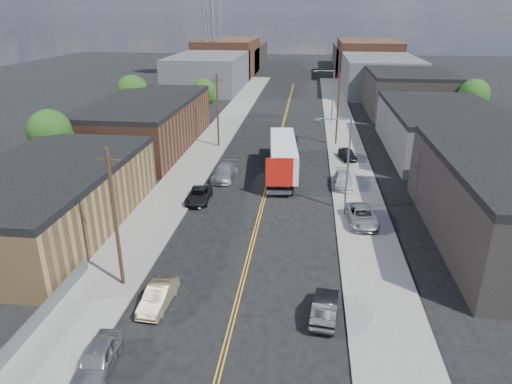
% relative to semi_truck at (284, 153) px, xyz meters
% --- Properties ---
extents(ground, '(260.00, 260.00, 0.00)m').
position_rel_semi_truck_xyz_m(ground, '(-1.50, 24.83, -2.42)').
color(ground, black).
rests_on(ground, ground).
extents(centerline, '(0.32, 120.00, 0.01)m').
position_rel_semi_truck_xyz_m(centerline, '(-1.50, 9.83, -2.41)').
color(centerline, gold).
rests_on(centerline, ground).
extents(sidewalk_left, '(5.00, 140.00, 0.15)m').
position_rel_semi_truck_xyz_m(sidewalk_left, '(-11.00, 9.83, -2.34)').
color(sidewalk_left, slate).
rests_on(sidewalk_left, ground).
extents(sidewalk_right, '(5.00, 140.00, 0.15)m').
position_rel_semi_truck_xyz_m(sidewalk_right, '(8.00, 9.83, -2.34)').
color(sidewalk_right, slate).
rests_on(sidewalk_right, ground).
extents(warehouse_tan, '(12.00, 22.00, 5.60)m').
position_rel_semi_truck_xyz_m(warehouse_tan, '(-19.50, -17.17, 0.38)').
color(warehouse_tan, olive).
rests_on(warehouse_tan, ground).
extents(warehouse_brown, '(12.00, 26.00, 6.60)m').
position_rel_semi_truck_xyz_m(warehouse_brown, '(-19.50, 8.83, 0.88)').
color(warehouse_brown, '#502F20').
rests_on(warehouse_brown, ground).
extents(industrial_right_b, '(14.00, 24.00, 6.10)m').
position_rel_semi_truck_xyz_m(industrial_right_b, '(20.50, 10.83, 0.63)').
color(industrial_right_b, '#3C3C3F').
rests_on(industrial_right_b, ground).
extents(industrial_right_c, '(14.00, 22.00, 7.60)m').
position_rel_semi_truck_xyz_m(industrial_right_c, '(20.50, 36.83, 1.38)').
color(industrial_right_c, black).
rests_on(industrial_right_c, ground).
extents(skyline_left_a, '(16.00, 30.00, 8.00)m').
position_rel_semi_truck_xyz_m(skyline_left_a, '(-21.50, 59.83, 1.58)').
color(skyline_left_a, '#3C3C3F').
rests_on(skyline_left_a, ground).
extents(skyline_right_a, '(16.00, 30.00, 8.00)m').
position_rel_semi_truck_xyz_m(skyline_right_a, '(18.50, 59.83, 1.58)').
color(skyline_right_a, '#3C3C3F').
rests_on(skyline_right_a, ground).
extents(skyline_left_b, '(16.00, 26.00, 10.00)m').
position_rel_semi_truck_xyz_m(skyline_left_b, '(-21.50, 84.83, 2.58)').
color(skyline_left_b, '#502F20').
rests_on(skyline_left_b, ground).
extents(skyline_right_b, '(16.00, 26.00, 10.00)m').
position_rel_semi_truck_xyz_m(skyline_right_b, '(18.50, 84.83, 2.58)').
color(skyline_right_b, '#502F20').
rests_on(skyline_right_b, ground).
extents(skyline_left_c, '(16.00, 40.00, 7.00)m').
position_rel_semi_truck_xyz_m(skyline_left_c, '(-21.50, 104.83, 1.08)').
color(skyline_left_c, black).
rests_on(skyline_left_c, ground).
extents(skyline_right_c, '(16.00, 40.00, 7.00)m').
position_rel_semi_truck_xyz_m(skyline_right_c, '(18.50, 104.83, 1.08)').
color(skyline_right_c, black).
rests_on(skyline_right_c, ground).
extents(streetlight_near, '(3.39, 0.25, 9.00)m').
position_rel_semi_truck_xyz_m(streetlight_near, '(6.10, -10.17, 2.91)').
color(streetlight_near, gray).
rests_on(streetlight_near, ground).
extents(streetlight_far, '(3.39, 0.25, 9.00)m').
position_rel_semi_truck_xyz_m(streetlight_far, '(6.10, 24.83, 2.91)').
color(streetlight_far, gray).
rests_on(streetlight_far, ground).
extents(utility_pole_left_near, '(1.60, 0.26, 10.00)m').
position_rel_semi_truck_xyz_m(utility_pole_left_near, '(-9.70, -25.17, 2.72)').
color(utility_pole_left_near, black).
rests_on(utility_pole_left_near, ground).
extents(utility_pole_left_far, '(1.60, 0.26, 10.00)m').
position_rel_semi_truck_xyz_m(utility_pole_left_far, '(-9.70, 9.83, 2.72)').
color(utility_pole_left_far, black).
rests_on(utility_pole_left_far, ground).
extents(utility_pole_right, '(1.60, 0.26, 10.00)m').
position_rel_semi_truck_xyz_m(utility_pole_right, '(6.70, 12.83, 2.72)').
color(utility_pole_right, black).
rests_on(utility_pole_right, ground).
extents(chainlink_fence, '(0.05, 16.00, 1.22)m').
position_rel_semi_truck_xyz_m(chainlink_fence, '(-13.00, -31.67, -1.76)').
color(chainlink_fence, slate).
rests_on(chainlink_fence, ground).
extents(tree_left_near, '(4.85, 4.76, 7.91)m').
position_rel_semi_truck_xyz_m(tree_left_near, '(-25.44, -5.17, 2.76)').
color(tree_left_near, black).
rests_on(tree_left_near, ground).
extents(tree_left_mid, '(5.10, 5.04, 8.37)m').
position_rel_semi_truck_xyz_m(tree_left_mid, '(-25.44, 19.83, 3.06)').
color(tree_left_mid, black).
rests_on(tree_left_mid, ground).
extents(tree_left_far, '(4.35, 4.20, 6.97)m').
position_rel_semi_truck_xyz_m(tree_left_far, '(-15.44, 26.83, 2.15)').
color(tree_left_far, black).
rests_on(tree_left_far, ground).
extents(tree_right_far, '(4.85, 4.76, 7.91)m').
position_rel_semi_truck_xyz_m(tree_right_far, '(28.56, 24.83, 2.76)').
color(tree_right_far, black).
rests_on(tree_right_far, ground).
extents(semi_truck, '(3.91, 16.41, 4.24)m').
position_rel_semi_truck_xyz_m(semi_truck, '(0.00, 0.00, 0.00)').
color(semi_truck, silver).
rests_on(semi_truck, ground).
extents(car_left_a, '(2.06, 4.39, 1.45)m').
position_rel_semi_truck_xyz_m(car_left_a, '(-7.90, -33.06, -1.69)').
color(car_left_a, gray).
rests_on(car_left_a, ground).
extents(car_left_b, '(1.71, 4.29, 1.39)m').
position_rel_semi_truck_xyz_m(car_left_b, '(-6.50, -27.17, -1.72)').
color(car_left_b, '#847956').
rests_on(car_left_b, ground).
extents(car_left_c, '(2.29, 4.74, 1.30)m').
position_rel_semi_truck_xyz_m(car_left_c, '(-7.90, -9.89, -1.77)').
color(car_left_c, black).
rests_on(car_left_c, ground).
extents(car_left_d, '(2.58, 5.67, 1.61)m').
position_rel_semi_truck_xyz_m(car_left_d, '(-6.50, -3.02, -1.61)').
color(car_left_d, '#949799').
rests_on(car_left_d, ground).
extents(car_right_oncoming, '(1.98, 4.44, 1.42)m').
position_rel_semi_truck_xyz_m(car_right_oncoming, '(4.19, -27.17, -1.71)').
color(car_right_oncoming, black).
rests_on(car_right_oncoming, ground).
extents(car_right_lot_a, '(2.92, 5.42, 1.44)m').
position_rel_semi_truck_xyz_m(car_right_lot_a, '(7.76, -13.43, -1.55)').
color(car_right_lot_a, '#9EA0A3').
rests_on(car_right_lot_a, sidewalk_right).
extents(car_right_lot_b, '(2.01, 4.80, 1.38)m').
position_rel_semi_truck_xyz_m(car_right_lot_b, '(6.70, -4.18, -1.57)').
color(car_right_lot_b, '#B0B0B0').
rests_on(car_right_lot_b, sidewalk_right).
extents(car_right_lot_c, '(2.48, 4.32, 1.38)m').
position_rel_semi_truck_xyz_m(car_right_lot_c, '(7.83, 5.58, -1.57)').
color(car_right_lot_c, black).
rests_on(car_right_lot_c, sidewalk_right).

